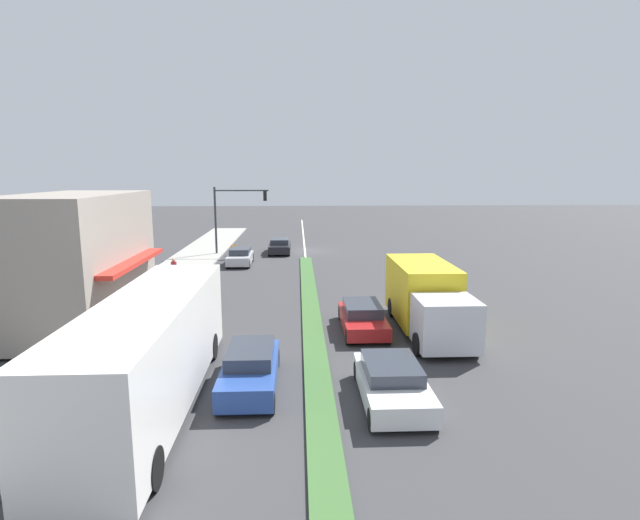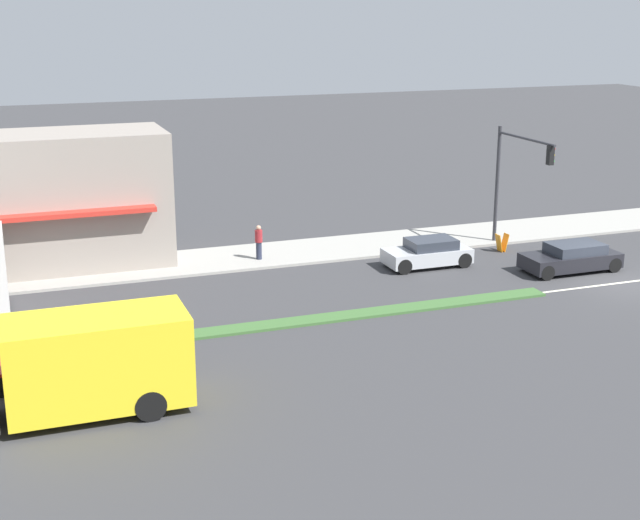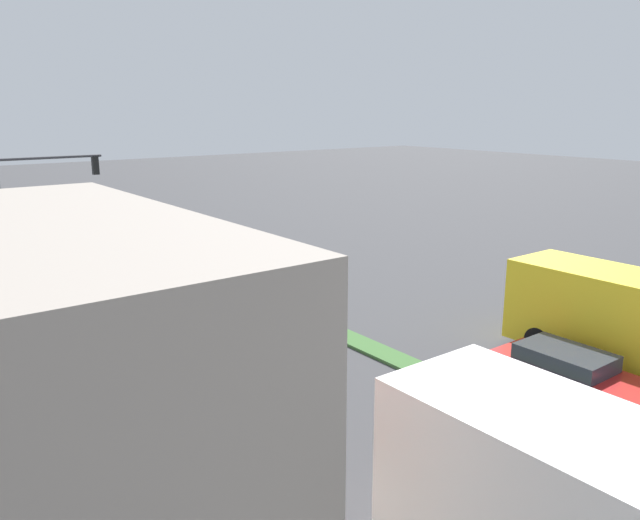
% 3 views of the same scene
% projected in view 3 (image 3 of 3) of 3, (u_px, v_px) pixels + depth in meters
% --- Properties ---
extents(ground_plane, '(160.00, 160.00, 0.00)m').
position_uv_depth(ground_plane, '(387.00, 357.00, 19.51)').
color(ground_plane, '#38383A').
extents(sidewalk_right, '(4.00, 73.00, 0.12)m').
position_uv_depth(sidewalk_right, '(106.00, 457.00, 13.82)').
color(sidewalk_right, '#9E9B93').
rests_on(sidewalk_right, ground).
extents(lane_marking_center, '(0.16, 60.00, 0.01)m').
position_uv_depth(lane_marking_center, '(156.00, 253.00, 33.42)').
color(lane_marking_center, beige).
rests_on(lane_marking_center, ground).
extents(building_corner_store, '(4.99, 8.90, 5.85)m').
position_uv_depth(building_corner_store, '(63.00, 403.00, 9.86)').
color(building_corner_store, gray).
rests_on(building_corner_store, sidewalk_right).
extents(traffic_signal_main, '(4.59, 0.34, 5.60)m').
position_uv_depth(traffic_signal_main, '(34.00, 193.00, 27.63)').
color(traffic_signal_main, '#333338').
rests_on(traffic_signal_main, sidewalk_right).
extents(pedestrian, '(0.34, 0.34, 1.58)m').
position_uv_depth(pedestrian, '(68.00, 344.00, 17.97)').
color(pedestrian, '#282D42').
rests_on(pedestrian, sidewalk_right).
extents(warning_aframe_sign, '(0.45, 0.53, 0.84)m').
position_uv_depth(warning_aframe_sign, '(47.00, 271.00, 28.12)').
color(warning_aframe_sign, orange).
rests_on(warning_aframe_sign, ground).
extents(delivery_truck, '(2.44, 7.50, 2.87)m').
position_uv_depth(delivery_truck, '(627.00, 322.00, 18.33)').
color(delivery_truck, silver).
rests_on(delivery_truck, ground).
extents(sedan_dark, '(1.83, 4.28, 1.24)m').
position_uv_depth(sedan_dark, '(122.00, 251.00, 31.23)').
color(sedan_dark, black).
rests_on(sedan_dark, ground).
extents(sedan_silver, '(1.73, 3.81, 1.25)m').
position_uv_depth(sedan_silver, '(103.00, 284.00, 25.28)').
color(sedan_silver, '#B7BABF').
rests_on(sedan_silver, ground).
extents(hatchback_red, '(1.83, 4.35, 1.20)m').
position_uv_depth(hatchback_red, '(569.00, 373.00, 16.93)').
color(hatchback_red, '#AD1E1E').
rests_on(hatchback_red, ground).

